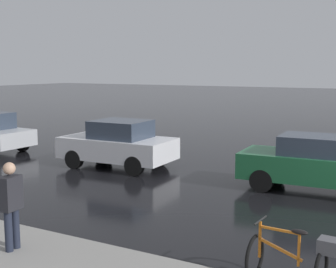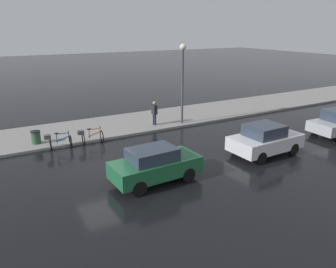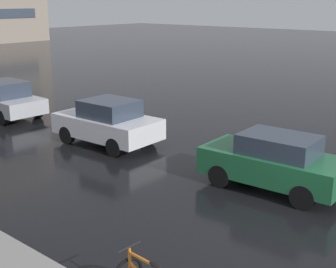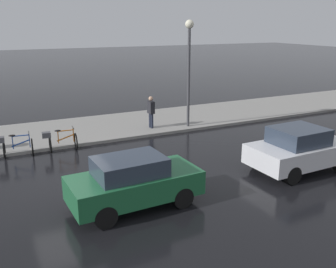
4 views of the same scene
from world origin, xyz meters
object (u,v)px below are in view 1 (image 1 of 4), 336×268
car_white (118,144)px  pedestrian (11,204)px  bicycle_second (296,258)px  car_green (313,163)px

car_white → pedestrian: pedestrian is taller
bicycle_second → car_green: 6.13m
bicycle_second → car_green: car_green is taller
bicycle_second → car_white: bearing=51.7°
bicycle_second → car_green: bearing=9.9°
car_white → pedestrian: bearing=-159.0°
car_green → bicycle_second: bearing=-170.1°
bicycle_second → pedestrian: size_ratio=0.80×
car_white → car_green: bearing=-89.5°
car_green → car_white: (-0.06, 6.49, 0.01)m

